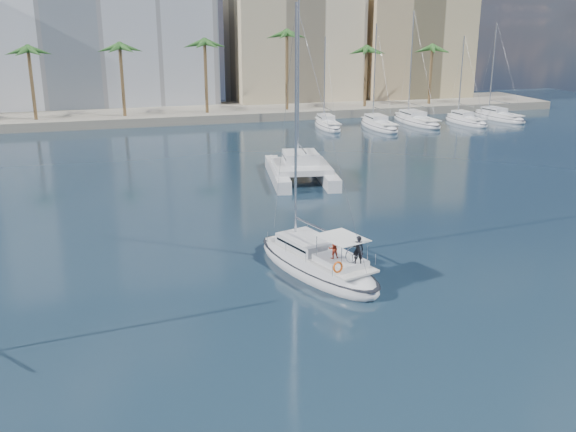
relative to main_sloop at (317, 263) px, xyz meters
name	(u,v)px	position (x,y,z in m)	size (l,w,h in m)	color
ground	(272,276)	(-2.71, 0.03, -0.50)	(160.00, 160.00, 0.00)	black
quay	(164,114)	(-2.71, 61.03, 0.10)	(120.00, 14.00, 1.20)	gray
building_modern	(71,17)	(-14.71, 73.03, 13.50)	(42.00, 16.00, 28.00)	white
building_beige	(293,43)	(19.29, 70.03, 9.50)	(20.00, 14.00, 20.00)	beige
building_tan_right	(410,48)	(39.29, 68.03, 8.50)	(18.00, 12.00, 18.00)	tan
palm_centre	(163,46)	(-2.71, 57.03, 9.78)	(3.60, 3.60, 12.30)	brown
palm_right	(395,43)	(31.29, 57.03, 9.78)	(3.60, 3.60, 12.30)	brown
main_sloop	(317,263)	(0.00, 0.00, 0.00)	(6.37, 11.11, 15.73)	silver
catamaran	(301,167)	(5.62, 21.34, 0.62)	(7.01, 11.57, 16.00)	silver
seagull	(300,262)	(-0.83, 0.69, -0.11)	(1.20, 0.52, 0.22)	silver
moored_yacht_a	(327,128)	(17.29, 47.03, -0.50)	(2.72, 9.35, 11.90)	silver
moored_yacht_b	(379,128)	(23.79, 45.03, -0.50)	(3.14, 10.78, 13.72)	silver
moored_yacht_c	(416,123)	(30.29, 47.03, -0.50)	(3.55, 12.21, 15.54)	silver
moored_yacht_d	(466,124)	(36.79, 45.03, -0.50)	(2.72, 9.35, 11.90)	silver
moored_yacht_e	(498,119)	(43.29, 47.03, -0.50)	(3.14, 10.78, 13.72)	silver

